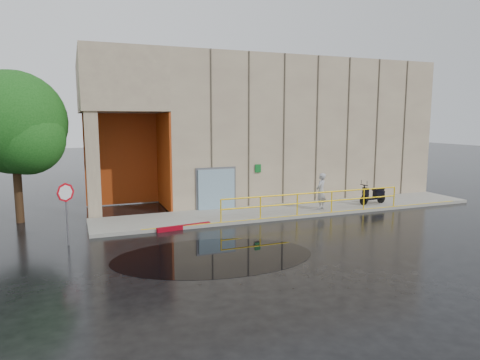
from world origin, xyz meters
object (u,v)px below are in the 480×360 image
at_px(person, 321,191).
at_px(red_curb, 184,227).
at_px(tree_near, 17,127).
at_px(scooter, 373,190).
at_px(stop_sign, 66,200).

bearing_deg(person, red_curb, -29.49).
bearing_deg(person, tree_near, -47.67).
xyz_separation_m(scooter, red_curb, (-10.53, -0.91, -0.81)).
distance_m(scooter, stop_sign, 15.22).
bearing_deg(scooter, red_curb, -179.96).
relative_size(person, scooter, 1.07).
height_order(red_curb, tree_near, tree_near).
bearing_deg(scooter, stop_sign, -178.63).
bearing_deg(red_curb, person, 5.94).
bearing_deg(person, scooter, 147.35).
height_order(person, stop_sign, stop_sign).
bearing_deg(stop_sign, tree_near, 100.72).
relative_size(stop_sign, red_curb, 0.98).
distance_m(stop_sign, red_curb, 4.92).
bearing_deg(stop_sign, red_curb, -3.07).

